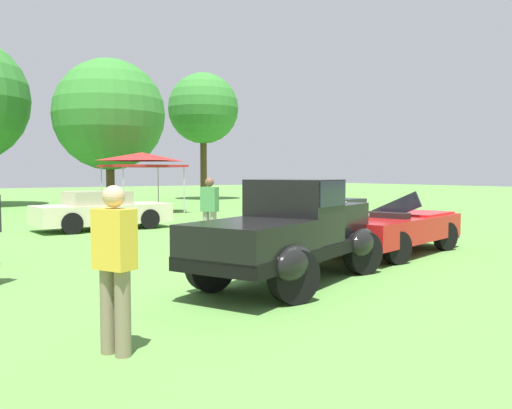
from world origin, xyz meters
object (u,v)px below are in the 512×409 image
object	(u,v)px
spectator_near_truck	(115,264)
show_car_cream	(102,211)
neighbor_convertible	(392,227)
canopy_tent_left_field	(142,159)
spectator_by_row	(210,209)
feature_pickup_truck	(292,230)
show_car_charcoal	(318,205)

from	to	relation	value
spectator_near_truck	show_car_cream	bearing A→B (deg)	72.34
neighbor_convertible	spectator_near_truck	size ratio (longest dim) A/B	2.63
neighbor_convertible	canopy_tent_left_field	bearing A→B (deg)	89.84
neighbor_convertible	spectator_by_row	xyz separation A→B (m)	(-2.89, 3.26, 0.34)
feature_pickup_truck	spectator_by_row	bearing A→B (deg)	77.37
neighbor_convertible	spectator_by_row	distance (m)	4.36
show_car_cream	spectator_near_truck	world-z (taller)	spectator_near_truck
feature_pickup_truck	show_car_charcoal	world-z (taller)	feature_pickup_truck
show_car_cream	spectator_by_row	bearing A→B (deg)	-80.30
spectator_by_row	canopy_tent_left_field	distance (m)	11.87
feature_pickup_truck	neighbor_convertible	xyz separation A→B (m)	(3.92, 1.34, -0.29)
spectator_by_row	neighbor_convertible	bearing A→B (deg)	-48.45
feature_pickup_truck	neighbor_convertible	bearing A→B (deg)	18.90
show_car_charcoal	show_car_cream	bearing A→B (deg)	169.94
show_car_cream	show_car_charcoal	distance (m)	7.93
spectator_near_truck	spectator_by_row	size ratio (longest dim) A/B	1.00
neighbor_convertible	show_car_cream	distance (m)	9.42
show_car_cream	canopy_tent_left_field	world-z (taller)	canopy_tent_left_field
show_car_cream	spectator_near_truck	xyz separation A→B (m)	(-3.75, -11.79, 0.31)
feature_pickup_truck	neighbor_convertible	size ratio (longest dim) A/B	1.02
feature_pickup_truck	spectator_by_row	size ratio (longest dim) A/B	2.69
feature_pickup_truck	spectator_by_row	xyz separation A→B (m)	(1.03, 4.60, 0.05)
spectator_by_row	canopy_tent_left_field	xyz separation A→B (m)	(2.93, 11.41, 1.51)
feature_pickup_truck	spectator_by_row	world-z (taller)	feature_pickup_truck
show_car_charcoal	spectator_by_row	world-z (taller)	spectator_by_row
show_car_cream	canopy_tent_left_field	xyz separation A→B (m)	(3.84, 6.04, 1.82)
show_car_cream	spectator_by_row	world-z (taller)	spectator_by_row
show_car_cream	show_car_charcoal	size ratio (longest dim) A/B	1.04
feature_pickup_truck	show_car_cream	world-z (taller)	feature_pickup_truck
neighbor_convertible	spectator_by_row	world-z (taller)	spectator_by_row
spectator_by_row	feature_pickup_truck	bearing A→B (deg)	-102.63
canopy_tent_left_field	spectator_by_row	bearing A→B (deg)	-104.39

